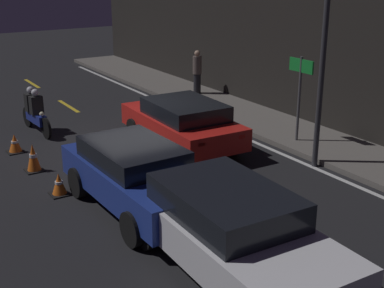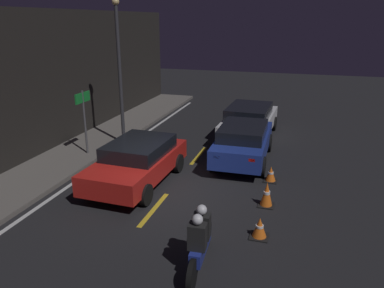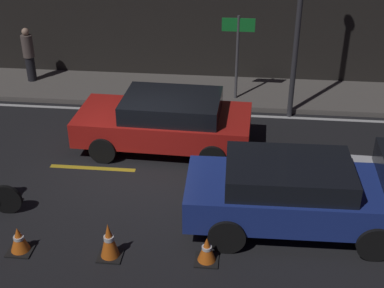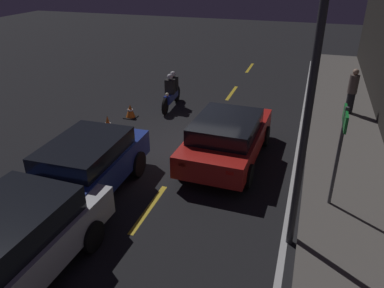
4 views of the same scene
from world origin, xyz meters
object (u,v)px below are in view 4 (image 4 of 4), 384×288
object	(u,v)px
taxi_red	(227,137)
shop_sign	(341,138)
motorcycle	(171,91)
traffic_cone_near	(130,111)
traffic_cone_mid	(108,126)
traffic_cone_far	(80,152)
pedestrian	(352,91)
sedan_blue	(83,168)
street_lamp	(311,94)

from	to	relation	value
taxi_red	shop_sign	xyz separation A→B (m)	(1.60, 2.86, 1.10)
motorcycle	traffic_cone_near	world-z (taller)	motorcycle
traffic_cone_mid	traffic_cone_far	xyz separation A→B (m)	(1.74, 0.05, -0.10)
traffic_cone_mid	traffic_cone_far	distance (m)	1.74
shop_sign	pedestrian	bearing A→B (deg)	173.63
taxi_red	motorcycle	bearing A→B (deg)	42.24
motorcycle	taxi_red	bearing A→B (deg)	36.82
taxi_red	traffic_cone_mid	size ratio (longest dim) A/B	5.87
traffic_cone_mid	pedestrian	xyz separation A→B (m)	(-4.32, 7.69, 0.64)
sedan_blue	traffic_cone_mid	world-z (taller)	sedan_blue
sedan_blue	motorcycle	size ratio (longest dim) A/B	1.96
traffic_cone_near	traffic_cone_mid	size ratio (longest dim) A/B	0.72
motorcycle	shop_sign	distance (m)	8.00
traffic_cone_near	pedestrian	bearing A→B (deg)	108.97
traffic_cone_far	pedestrian	distance (m)	9.77
traffic_cone_mid	street_lamp	bearing A→B (deg)	60.29
shop_sign	taxi_red	bearing A→B (deg)	-119.31
taxi_red	traffic_cone_mid	bearing A→B (deg)	85.95
pedestrian	traffic_cone_far	bearing A→B (deg)	-51.57
sedan_blue	traffic_cone_far	xyz separation A→B (m)	(-1.58, -1.18, -0.53)
traffic_cone_far	shop_sign	distance (m)	7.11
motorcycle	traffic_cone_far	distance (m)	5.05
traffic_cone_near	pedestrian	size ratio (longest dim) A/B	0.31
traffic_cone_far	shop_sign	world-z (taller)	shop_sign
sedan_blue	traffic_cone_near	size ratio (longest dim) A/B	8.26
taxi_red	motorcycle	distance (m)	4.75
traffic_cone_near	shop_sign	bearing A→B (deg)	62.16
traffic_cone_far	shop_sign	xyz separation A→B (m)	(0.29, 6.93, 1.58)
traffic_cone_near	sedan_blue	bearing A→B (deg)	14.11
sedan_blue	taxi_red	bearing A→B (deg)	133.92
traffic_cone_far	pedestrian	size ratio (longest dim) A/B	0.31
sedan_blue	traffic_cone_mid	distance (m)	3.57
traffic_cone_mid	pedestrian	size ratio (longest dim) A/B	0.43
traffic_cone_near	street_lamp	xyz separation A→B (m)	(5.21, 6.23, 2.99)
motorcycle	traffic_cone_mid	size ratio (longest dim) A/B	3.03
shop_sign	street_lamp	xyz separation A→B (m)	(1.51, -0.77, 1.40)
motorcycle	pedestrian	xyz separation A→B (m)	(-1.12, 6.65, 0.34)
traffic_cone_mid	traffic_cone_far	bearing A→B (deg)	1.74
pedestrian	motorcycle	bearing A→B (deg)	-80.41
pedestrian	shop_sign	distance (m)	6.44
traffic_cone_far	sedan_blue	bearing A→B (deg)	36.77
traffic_cone_far	pedestrian	world-z (taller)	pedestrian
shop_sign	traffic_cone_near	bearing A→B (deg)	-117.84
shop_sign	street_lamp	bearing A→B (deg)	-27.01
taxi_red	traffic_cone_near	xyz separation A→B (m)	(-2.09, -4.14, -0.48)
sedan_blue	traffic_cone_near	bearing A→B (deg)	-167.07
taxi_red	traffic_cone_mid	xyz separation A→B (m)	(-0.42, -4.12, -0.38)
taxi_red	sedan_blue	bearing A→B (deg)	136.94
motorcycle	traffic_cone_near	bearing A→B (deg)	-38.39
traffic_cone_mid	pedestrian	bearing A→B (deg)	119.32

